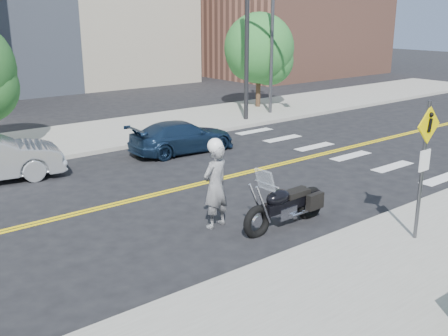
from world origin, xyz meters
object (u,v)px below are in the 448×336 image
object	(u,v)px
pedestrian_sign	(424,158)
parked_car_blue	(182,137)
motorcycle	(286,195)
motorcyclist	(215,183)

from	to	relation	value
pedestrian_sign	parked_car_blue	size ratio (longest dim) A/B	0.77
motorcycle	pedestrian_sign	bearing A→B (deg)	-61.31
motorcyclist	motorcycle	bearing A→B (deg)	131.64
motorcycle	parked_car_blue	distance (m)	7.44
motorcycle	parked_car_blue	bearing A→B (deg)	72.69
pedestrian_sign	motorcyclist	world-z (taller)	pedestrian_sign
parked_car_blue	pedestrian_sign	bearing A→B (deg)	-179.13
pedestrian_sign	parked_car_blue	bearing A→B (deg)	87.19
motorcycle	parked_car_blue	world-z (taller)	motorcycle
pedestrian_sign	motorcyclist	distance (m)	4.56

